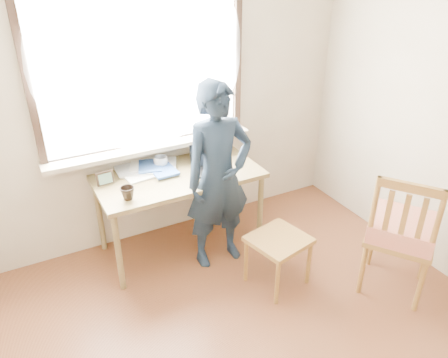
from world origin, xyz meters
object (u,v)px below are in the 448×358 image
laptop (209,164)px  mug_dark (128,193)px  desk (179,182)px  work_chair (278,245)px  mug_white (161,162)px  person (219,177)px  side_chair (402,230)px

laptop → mug_dark: size_ratio=3.16×
desk → work_chair: bearing=-58.6°
work_chair → mug_dark: bearing=148.5°
mug_dark → work_chair: (1.00, -0.62, -0.43)m
desk → mug_white: 0.25m
person → mug_white: bearing=121.8°
mug_white → person: bearing=-58.3°
desk → side_chair: side_chair is taller
mug_dark → person: person is taller
desk → side_chair: bearing=-45.4°
desk → person: bearing=-52.4°
laptop → work_chair: laptop is taller
desk → side_chair: 1.84m
desk → mug_dark: bearing=-158.0°
desk → work_chair: (0.50, -0.82, -0.31)m
laptop → side_chair: bearing=-51.5°
work_chair → person: 0.73m
mug_dark → person: (0.74, -0.10, 0.00)m
laptop → mug_white: (-0.36, 0.24, -0.00)m
laptop → mug_white: bearing=146.1°
desk → mug_white: bearing=111.4°
work_chair → side_chair: side_chair is taller
mug_dark → side_chair: bearing=-31.7°
mug_white → person: person is taller
side_chair → mug_dark: bearing=148.3°
mug_dark → work_chair: bearing=-31.5°
desk → mug_dark: mug_dark is taller
work_chair → person: (-0.27, 0.52, 0.44)m
mug_dark → side_chair: 2.12m
mug_dark → mug_white: bearing=43.9°
person → mug_dark: bearing=172.5°
side_chair → desk: bearing=134.6°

